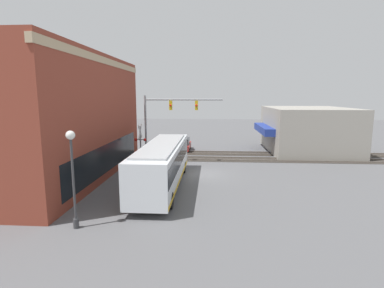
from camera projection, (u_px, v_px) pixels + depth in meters
ground_plane at (203, 174)px, 25.32m from camera, size 120.00×120.00×0.00m
brick_building at (45, 117)px, 23.77m from camera, size 18.64×10.22×9.74m
shop_building at (306, 129)px, 35.49m from camera, size 11.69×10.15×5.16m
city_bus at (163, 163)px, 21.54m from camera, size 12.22×2.59×3.17m
traffic_signal_gantry at (167, 114)px, 28.89m from camera, size 0.42×7.55×6.57m
crossing_signal at (140, 140)px, 29.21m from camera, size 1.41×1.18×3.81m
streetlamp at (73, 171)px, 14.50m from camera, size 0.44×0.44×4.91m
rail_track_near at (205, 159)px, 31.22m from camera, size 2.60×60.00×0.15m
rail_track_far at (205, 153)px, 34.37m from camera, size 2.60×60.00×0.15m
parked_car_red at (182, 145)px, 35.90m from camera, size 4.34×1.82×1.53m
pedestrian_at_crossing at (152, 155)px, 28.68m from camera, size 0.34×0.34×1.86m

